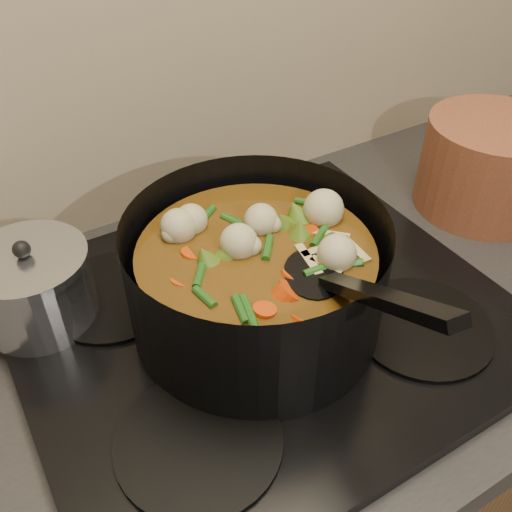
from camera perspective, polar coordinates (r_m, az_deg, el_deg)
counter at (r=1.14m, az=0.50°, el=-22.50°), size 2.64×0.64×0.91m
stovetop at (r=0.76m, az=0.70°, el=-6.08°), size 0.62×0.54×0.03m
stockpot at (r=0.70m, az=0.04°, el=-2.33°), size 0.39×0.47×0.23m
saucepan at (r=0.77m, az=-21.30°, el=-2.89°), size 0.15×0.15×0.12m
terracotta_crock at (r=1.02m, az=22.16°, el=8.39°), size 0.25×0.25×0.15m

